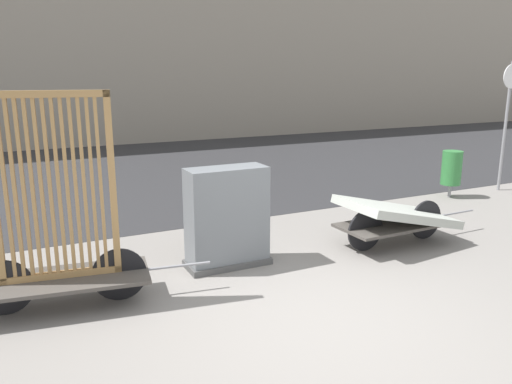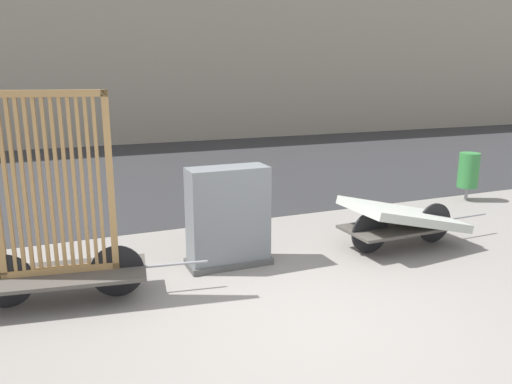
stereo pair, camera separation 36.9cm
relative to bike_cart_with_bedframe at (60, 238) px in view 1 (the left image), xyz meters
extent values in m
plane|color=gray|center=(2.26, -1.47, -0.78)|extent=(60.00, 60.00, 0.00)
cube|color=#2D2D30|center=(2.26, 7.21, -0.77)|extent=(56.00, 10.25, 0.01)
cube|color=#9E9384|center=(2.26, 14.34, 3.82)|extent=(48.00, 4.00, 9.19)
cube|color=#4C4742|center=(-0.01, 0.00, -0.46)|extent=(1.86, 1.02, 0.04)
cylinder|color=black|center=(0.56, -0.08, -0.48)|extent=(0.59, 0.12, 0.59)
cylinder|color=black|center=(-0.57, 0.09, -0.48)|extent=(0.59, 0.12, 0.59)
cylinder|color=gray|center=(1.21, -0.18, -0.46)|extent=(0.70, 0.13, 0.03)
cube|color=#A87F4C|center=(-0.01, 0.00, -0.41)|extent=(1.20, 0.25, 0.07)
cube|color=#A87F4C|center=(-0.01, 0.00, 1.46)|extent=(1.20, 0.25, 0.07)
cube|color=#A87F4C|center=(0.55, -0.08, 0.53)|extent=(0.08, 0.08, 1.94)
cube|color=#A87F4C|center=(-0.45, 0.07, 0.53)|extent=(0.04, 0.05, 1.87)
cube|color=#A87F4C|center=(-0.37, 0.05, 0.53)|extent=(0.04, 0.05, 1.87)
cube|color=#A87F4C|center=(-0.29, 0.04, 0.53)|extent=(0.04, 0.05, 1.87)
cube|color=#A87F4C|center=(-0.21, 0.03, 0.53)|extent=(0.04, 0.05, 1.87)
cube|color=#A87F4C|center=(-0.13, 0.02, 0.53)|extent=(0.04, 0.05, 1.87)
cube|color=#A87F4C|center=(-0.05, 0.01, 0.53)|extent=(0.04, 0.05, 1.87)
cube|color=#A87F4C|center=(0.04, -0.01, 0.53)|extent=(0.04, 0.05, 1.87)
cube|color=#A87F4C|center=(0.12, -0.02, 0.53)|extent=(0.04, 0.05, 1.87)
cube|color=#A87F4C|center=(0.20, -0.03, 0.53)|extent=(0.04, 0.05, 1.87)
cube|color=#A87F4C|center=(0.28, -0.04, 0.53)|extent=(0.04, 0.05, 1.87)
cube|color=#A87F4C|center=(0.36, -0.05, 0.53)|extent=(0.04, 0.05, 1.87)
cube|color=#A87F4C|center=(0.44, -0.07, 0.53)|extent=(0.04, 0.05, 1.87)
cube|color=#4C4742|center=(4.53, 0.00, -0.46)|extent=(1.78, 0.81, 0.04)
cylinder|color=black|center=(5.11, 0.01, -0.48)|extent=(0.59, 0.05, 0.59)
cylinder|color=black|center=(3.96, -0.01, -0.48)|extent=(0.59, 0.05, 0.59)
cylinder|color=gray|center=(5.77, 0.03, -0.46)|extent=(0.70, 0.04, 0.03)
cube|color=#B2B7AD|center=(4.53, 0.00, -0.29)|extent=(1.66, 1.03, 0.49)
cube|color=#4C4C4C|center=(2.02, 0.33, -0.74)|extent=(1.08, 0.48, 0.08)
cube|color=slate|center=(2.02, 0.33, -0.13)|extent=(1.02, 0.42, 1.29)
cylinder|color=gray|center=(7.46, 1.74, -0.64)|extent=(0.06, 0.06, 0.26)
cylinder|color=#337F3D|center=(7.46, 1.74, -0.18)|extent=(0.39, 0.39, 0.68)
cylinder|color=gray|center=(8.90, 1.74, 0.56)|extent=(0.06, 0.06, 2.67)
cylinder|color=white|center=(8.90, 1.72, 1.60)|extent=(0.49, 0.02, 0.49)
camera|label=1|loc=(-0.34, -5.30, 1.65)|focal=35.00mm
camera|label=2|loc=(-0.01, -5.45, 1.65)|focal=35.00mm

